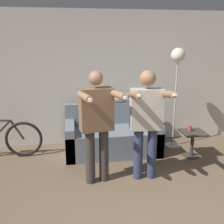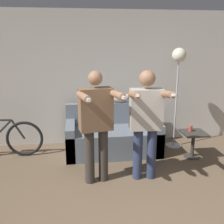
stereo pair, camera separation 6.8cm
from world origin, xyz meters
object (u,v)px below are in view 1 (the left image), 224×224
Objects in this scene: cup at (190,128)px; cat at (120,99)px; couch at (112,137)px; floor_lamp at (177,68)px; person_right at (147,118)px; side_table at (193,139)px; person_left at (97,120)px.

cat is at bearing 148.60° from cup.
couch is 0.90× the size of floor_lamp.
person_right reaches higher than cat.
cat is 1.40m from cup.
side_table is (1.18, -0.75, -0.61)m from cat.
person_left is 1.00× the size of person_right.
person_right is 1.37m from side_table.
floor_lamp is 17.94× the size of cup.
person_left is 1.50m from cat.
couch is at bearing 59.85° from person_left.
floor_lamp is 1.33m from side_table.
floor_lamp reaches higher than side_table.
floor_lamp is (0.89, 1.16, 0.59)m from person_right.
floor_lamp is at bearing 25.14° from person_left.
side_table is at bearing -32.41° from cat.
cup is (1.72, 0.69, -0.43)m from person_left.
side_table is (1.39, -0.43, 0.05)m from couch.
side_table is (1.05, 0.63, -0.62)m from person_right.
side_table is at bearing 34.44° from person_right.
cat is (0.58, 1.38, -0.00)m from person_left.
couch is 1.05× the size of person_right.
person_left reaches higher than person_right.
couch is 1.41m from cup.
person_left reaches higher than cup.
cup is at bearing -76.63° from floor_lamp.
person_left is 0.86× the size of floor_lamp.
floor_lamp reaches higher than cup.
person_left is 15.42× the size of cup.
cup is (0.11, -0.47, -1.03)m from floor_lamp.
person_right is at bearing -148.91° from side_table.
cat is 1.21m from floor_lamp.
person_right is at bearing -145.60° from cup.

